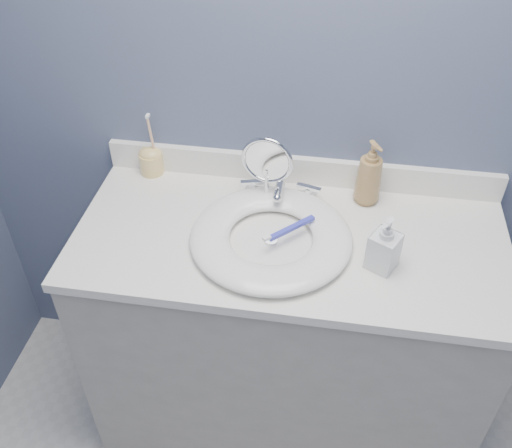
% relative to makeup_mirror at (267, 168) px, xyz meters
% --- Properties ---
extents(back_wall, '(2.20, 0.02, 2.40)m').
position_rel_makeup_mirror_xyz_m(back_wall, '(0.09, 0.13, 0.20)').
color(back_wall, '#4F5B77').
rests_on(back_wall, ground).
extents(vanity_cabinet, '(1.20, 0.55, 0.85)m').
position_rel_makeup_mirror_xyz_m(vanity_cabinet, '(0.09, -0.15, -0.58)').
color(vanity_cabinet, '#B1ACA2').
rests_on(vanity_cabinet, ground).
extents(countertop, '(1.22, 0.57, 0.03)m').
position_rel_makeup_mirror_xyz_m(countertop, '(0.09, -0.15, -0.14)').
color(countertop, white).
rests_on(countertop, vanity_cabinet).
extents(backsplash, '(1.22, 0.02, 0.09)m').
position_rel_makeup_mirror_xyz_m(backsplash, '(0.09, 0.12, -0.08)').
color(backsplash, white).
rests_on(backsplash, countertop).
extents(basin, '(0.45, 0.45, 0.04)m').
position_rel_makeup_mirror_xyz_m(basin, '(0.04, -0.18, -0.10)').
color(basin, white).
rests_on(basin, countertop).
extents(drain, '(0.04, 0.04, 0.01)m').
position_rel_makeup_mirror_xyz_m(drain, '(0.04, -0.18, -0.12)').
color(drain, silver).
rests_on(drain, countertop).
extents(faucet, '(0.25, 0.13, 0.07)m').
position_rel_makeup_mirror_xyz_m(faucet, '(0.04, 0.02, -0.10)').
color(faucet, silver).
rests_on(faucet, countertop).
extents(makeup_mirror, '(0.15, 0.09, 0.23)m').
position_rel_makeup_mirror_xyz_m(makeup_mirror, '(0.00, 0.00, 0.00)').
color(makeup_mirror, silver).
rests_on(makeup_mirror, countertop).
extents(soap_bottle_amber, '(0.11, 0.11, 0.20)m').
position_rel_makeup_mirror_xyz_m(soap_bottle_amber, '(0.30, 0.05, -0.02)').
color(soap_bottle_amber, '#9B7846').
rests_on(soap_bottle_amber, countertop).
extents(soap_bottle_clear, '(0.10, 0.10, 0.16)m').
position_rel_makeup_mirror_xyz_m(soap_bottle_clear, '(0.34, -0.22, -0.04)').
color(soap_bottle_clear, silver).
rests_on(soap_bottle_clear, countertop).
extents(toothbrush_holder, '(0.07, 0.07, 0.21)m').
position_rel_makeup_mirror_xyz_m(toothbrush_holder, '(-0.38, 0.09, -0.07)').
color(toothbrush_holder, '#EFCD77').
rests_on(toothbrush_holder, countertop).
extents(toothbrush_lying, '(0.13, 0.13, 0.02)m').
position_rel_makeup_mirror_xyz_m(toothbrush_lying, '(0.09, -0.16, -0.08)').
color(toothbrush_lying, '#3439BB').
rests_on(toothbrush_lying, basin).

